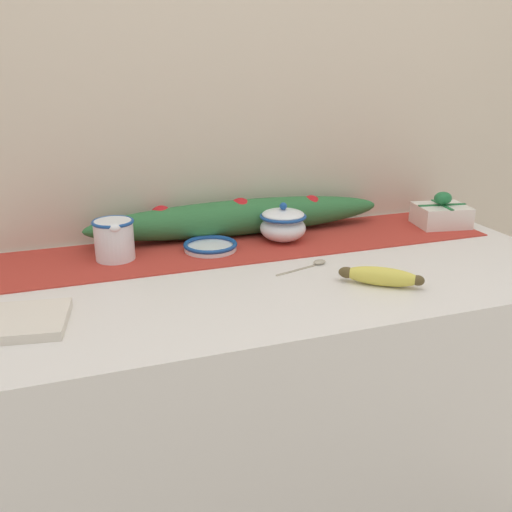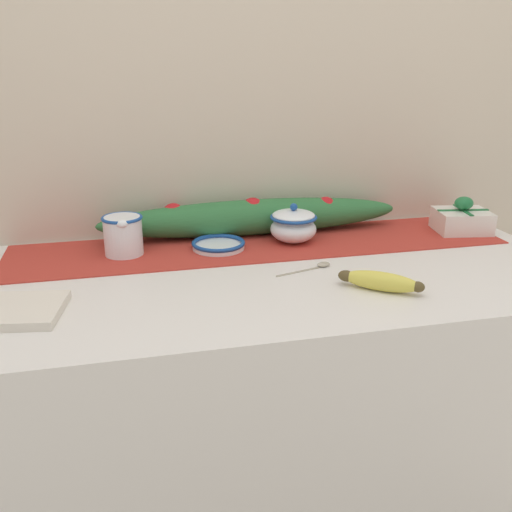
{
  "view_description": "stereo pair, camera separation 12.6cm",
  "coord_description": "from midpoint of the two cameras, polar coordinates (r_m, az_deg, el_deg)",
  "views": [
    {
      "loc": [
        -0.46,
        -1.15,
        1.41
      ],
      "look_at": [
        -0.07,
        -0.03,
        0.99
      ],
      "focal_mm": 40.0,
      "sensor_mm": 36.0,
      "label": 1
    },
    {
      "loc": [
        -0.34,
        -1.19,
        1.41
      ],
      "look_at": [
        -0.07,
        -0.03,
        0.99
      ],
      "focal_mm": 40.0,
      "sensor_mm": 36.0,
      "label": 2
    }
  ],
  "objects": [
    {
      "name": "gift_box",
      "position": [
        1.72,
        16.06,
        4.03
      ],
      "size": [
        0.16,
        0.14,
        0.1
      ],
      "rotation": [
        0.0,
        0.0,
        -0.17
      ],
      "color": "silver",
      "rests_on": "countertop"
    },
    {
      "name": "table_runner",
      "position": [
        1.5,
        -2.88,
        1.11
      ],
      "size": [
        1.29,
        0.28,
        0.0
      ],
      "primitive_type": "cube",
      "color": "#B23328",
      "rests_on": "countertop"
    },
    {
      "name": "sugar_bowl",
      "position": [
        1.51,
        0.32,
        3.16
      ],
      "size": [
        0.12,
        0.12,
        0.1
      ],
      "color": "white",
      "rests_on": "countertop"
    },
    {
      "name": "banana",
      "position": [
        1.24,
        9.56,
        -2.07
      ],
      "size": [
        0.16,
        0.13,
        0.04
      ],
      "rotation": [
        0.0,
        0.0,
        -0.66
      ],
      "color": "#DBCC4C",
      "rests_on": "countertop"
    },
    {
      "name": "napkin_stack",
      "position": [
        1.16,
        -25.14,
        -5.98
      ],
      "size": [
        0.18,
        0.18,
        0.02
      ],
      "primitive_type": "cube",
      "rotation": [
        0.0,
        0.0,
        -0.16
      ],
      "color": "silver",
      "rests_on": "countertop"
    },
    {
      "name": "countertop",
      "position": [
        1.55,
        -0.44,
        -17.77
      ],
      "size": [
        1.4,
        0.68,
        0.94
      ],
      "primitive_type": "cube",
      "color": "silver",
      "rests_on": "ground_plane"
    },
    {
      "name": "cream_pitcher",
      "position": [
        1.43,
        -16.5,
        1.69
      ],
      "size": [
        0.1,
        0.12,
        0.1
      ],
      "color": "white",
      "rests_on": "countertop"
    },
    {
      "name": "spoon",
      "position": [
        1.35,
        3.39,
        -0.83
      ],
      "size": [
        0.15,
        0.05,
        0.01
      ],
      "rotation": [
        0.0,
        0.0,
        0.28
      ],
      "color": "#A89E89",
      "rests_on": "countertop"
    },
    {
      "name": "back_wall",
      "position": [
        1.6,
        -4.83,
        11.87
      ],
      "size": [
        2.2,
        0.04,
        2.4
      ],
      "primitive_type": "cube",
      "color": "beige",
      "rests_on": "ground_plane"
    },
    {
      "name": "poinsettia_garland",
      "position": [
        1.56,
        -3.93,
        3.89
      ],
      "size": [
        0.84,
        0.11,
        0.1
      ],
      "color": "#2D6B38",
      "rests_on": "countertop"
    },
    {
      "name": "small_dish",
      "position": [
        1.45,
        -7.07,
        0.94
      ],
      "size": [
        0.14,
        0.14,
        0.02
      ],
      "color": "white",
      "rests_on": "countertop"
    }
  ]
}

